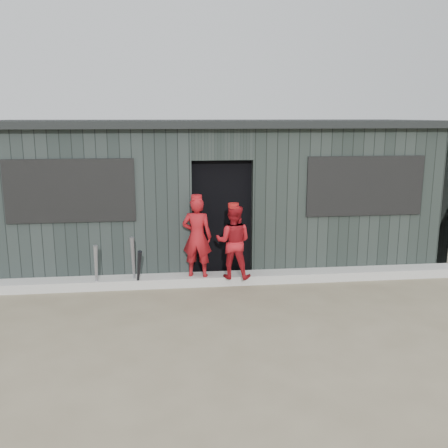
{
  "coord_description": "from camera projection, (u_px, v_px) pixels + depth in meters",
  "views": [
    {
      "loc": [
        -0.91,
        -5.96,
        2.69
      ],
      "look_at": [
        0.0,
        1.8,
        1.0
      ],
      "focal_mm": 40.0,
      "sensor_mm": 36.0,
      "label": 1
    }
  ],
  "objects": [
    {
      "name": "player_red_right",
      "position": [
        233.0,
        242.0,
        7.91
      ],
      "size": [
        0.68,
        0.59,
        1.19
      ],
      "primitive_type": "imported",
      "rotation": [
        0.0,
        0.0,
        2.86
      ],
      "color": "#A3141C",
      "rests_on": "curb"
    },
    {
      "name": "bat_left",
      "position": [
        96.0,
        268.0,
        7.77
      ],
      "size": [
        0.12,
        0.23,
        0.76
      ],
      "primitive_type": "cone",
      "rotation": [
        0.2,
        0.0,
        0.23
      ],
      "color": "gray",
      "rests_on": "ground"
    },
    {
      "name": "player_red_left",
      "position": [
        197.0,
        237.0,
        7.97
      ],
      "size": [
        0.54,
        0.42,
        1.31
      ],
      "primitive_type": "imported",
      "rotation": [
        0.0,
        0.0,
        2.89
      ],
      "color": "maroon",
      "rests_on": "curb"
    },
    {
      "name": "player_grey_back",
      "position": [
        230.0,
        234.0,
        8.63
      ],
      "size": [
        0.78,
        0.64,
        1.38
      ],
      "primitive_type": "imported",
      "rotation": [
        0.0,
        0.0,
        3.48
      ],
      "color": "#AFAFAF",
      "rests_on": "ground"
    },
    {
      "name": "bat_mid",
      "position": [
        133.0,
        262.0,
        7.88
      ],
      "size": [
        0.08,
        0.21,
        0.86
      ],
      "primitive_type": "cone",
      "rotation": [
        0.17,
        0.0,
        -0.04
      ],
      "color": "gray",
      "rests_on": "ground"
    },
    {
      "name": "ground",
      "position": [
        240.0,
        328.0,
        6.46
      ],
      "size": [
        80.0,
        80.0,
        0.0
      ],
      "primitive_type": "plane",
      "color": "#6D614B",
      "rests_on": "ground"
    },
    {
      "name": "dugout",
      "position": [
        214.0,
        191.0,
        9.59
      ],
      "size": [
        8.3,
        3.3,
        2.62
      ],
      "color": "black",
      "rests_on": "ground"
    },
    {
      "name": "bat_right",
      "position": [
        139.0,
        270.0,
        7.79
      ],
      "size": [
        0.15,
        0.33,
        0.69
      ],
      "primitive_type": "cone",
      "rotation": [
        0.38,
        0.0,
        0.28
      ],
      "color": "black",
      "rests_on": "ground"
    },
    {
      "name": "curb",
      "position": [
        224.0,
        279.0,
        8.21
      ],
      "size": [
        8.0,
        0.36,
        0.15
      ],
      "primitive_type": "cube",
      "color": "#ABAAA5",
      "rests_on": "ground"
    }
  ]
}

